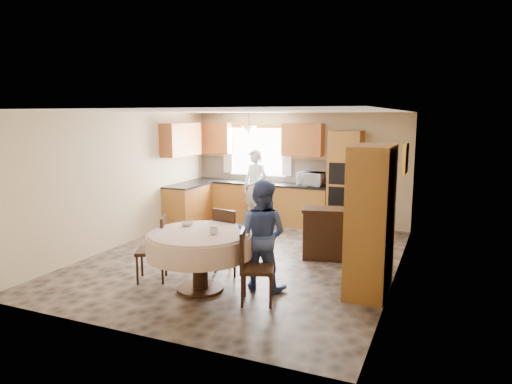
{
  "coord_description": "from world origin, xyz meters",
  "views": [
    {
      "loc": [
        3.15,
        -6.88,
        2.42
      ],
      "look_at": [
        0.1,
        0.3,
        1.12
      ],
      "focal_mm": 32.0,
      "sensor_mm": 36.0,
      "label": 1
    }
  ],
  "objects_px": {
    "dining_table": "(200,245)",
    "chair_back": "(229,238)",
    "person_dining": "(262,235)",
    "chair_left": "(157,245)",
    "sideboard": "(336,235)",
    "oven_tower": "(345,181)",
    "cupboard": "(371,220)",
    "person_sink": "(255,188)",
    "chair_right": "(251,263)"
  },
  "relations": [
    {
      "from": "dining_table",
      "to": "chair_back",
      "type": "distance_m",
      "value": 0.8
    },
    {
      "from": "chair_back",
      "to": "person_dining",
      "type": "xyz_separation_m",
      "value": [
        0.7,
        -0.38,
        0.2
      ]
    },
    {
      "from": "chair_left",
      "to": "chair_back",
      "type": "relative_size",
      "value": 0.94
    },
    {
      "from": "sideboard",
      "to": "chair_back",
      "type": "relative_size",
      "value": 1.12
    },
    {
      "from": "dining_table",
      "to": "person_dining",
      "type": "height_order",
      "value": "person_dining"
    },
    {
      "from": "oven_tower",
      "to": "chair_left",
      "type": "bearing_deg",
      "value": -114.56
    },
    {
      "from": "oven_tower",
      "to": "dining_table",
      "type": "bearing_deg",
      "value": -104.64
    },
    {
      "from": "sideboard",
      "to": "chair_back",
      "type": "bearing_deg",
      "value": -148.48
    },
    {
      "from": "cupboard",
      "to": "person_sink",
      "type": "bearing_deg",
      "value": 135.28
    },
    {
      "from": "sideboard",
      "to": "chair_back",
      "type": "distance_m",
      "value": 1.93
    },
    {
      "from": "oven_tower",
      "to": "cupboard",
      "type": "relative_size",
      "value": 1.04
    },
    {
      "from": "sideboard",
      "to": "cupboard",
      "type": "height_order",
      "value": "cupboard"
    },
    {
      "from": "person_dining",
      "to": "chair_right",
      "type": "bearing_deg",
      "value": 98.41
    },
    {
      "from": "person_dining",
      "to": "person_sink",
      "type": "bearing_deg",
      "value": -64.57
    },
    {
      "from": "cupboard",
      "to": "chair_back",
      "type": "distance_m",
      "value": 2.17
    },
    {
      "from": "cupboard",
      "to": "person_dining",
      "type": "xyz_separation_m",
      "value": [
        -1.42,
        -0.49,
        -0.25
      ]
    },
    {
      "from": "person_dining",
      "to": "sideboard",
      "type": "bearing_deg",
      "value": -109.87
    },
    {
      "from": "cupboard",
      "to": "chair_left",
      "type": "bearing_deg",
      "value": -164.81
    },
    {
      "from": "cupboard",
      "to": "dining_table",
      "type": "height_order",
      "value": "cupboard"
    },
    {
      "from": "cupboard",
      "to": "chair_left",
      "type": "height_order",
      "value": "cupboard"
    },
    {
      "from": "chair_right",
      "to": "chair_left",
      "type": "bearing_deg",
      "value": 63.79
    },
    {
      "from": "person_sink",
      "to": "person_dining",
      "type": "xyz_separation_m",
      "value": [
        1.56,
        -3.44,
        -0.08
      ]
    },
    {
      "from": "oven_tower",
      "to": "person_dining",
      "type": "xyz_separation_m",
      "value": [
        -0.35,
        -3.83,
        -0.29
      ]
    },
    {
      "from": "chair_back",
      "to": "oven_tower",
      "type": "bearing_deg",
      "value": -94.7
    },
    {
      "from": "chair_right",
      "to": "person_sink",
      "type": "distance_m",
      "value": 4.3
    },
    {
      "from": "chair_back",
      "to": "person_sink",
      "type": "xyz_separation_m",
      "value": [
        -0.86,
        3.06,
        0.29
      ]
    },
    {
      "from": "sideboard",
      "to": "chair_right",
      "type": "height_order",
      "value": "chair_right"
    },
    {
      "from": "dining_table",
      "to": "sideboard",
      "type": "bearing_deg",
      "value": 56.51
    },
    {
      "from": "dining_table",
      "to": "chair_right",
      "type": "bearing_deg",
      "value": -7.73
    },
    {
      "from": "chair_left",
      "to": "person_dining",
      "type": "distance_m",
      "value": 1.6
    },
    {
      "from": "sideboard",
      "to": "person_dining",
      "type": "relative_size",
      "value": 0.75
    },
    {
      "from": "sideboard",
      "to": "cupboard",
      "type": "xyz_separation_m",
      "value": [
        0.76,
        -1.25,
        0.61
      ]
    },
    {
      "from": "chair_left",
      "to": "person_dining",
      "type": "relative_size",
      "value": 0.63
    },
    {
      "from": "dining_table",
      "to": "person_dining",
      "type": "distance_m",
      "value": 0.87
    },
    {
      "from": "chair_back",
      "to": "chair_right",
      "type": "relative_size",
      "value": 1.06
    },
    {
      "from": "cupboard",
      "to": "oven_tower",
      "type": "bearing_deg",
      "value": 107.74
    },
    {
      "from": "sideboard",
      "to": "cupboard",
      "type": "relative_size",
      "value": 0.57
    },
    {
      "from": "dining_table",
      "to": "person_sink",
      "type": "relative_size",
      "value": 0.86
    },
    {
      "from": "dining_table",
      "to": "person_dining",
      "type": "xyz_separation_m",
      "value": [
        0.76,
        0.41,
        0.12
      ]
    },
    {
      "from": "sideboard",
      "to": "chair_back",
      "type": "xyz_separation_m",
      "value": [
        -1.36,
        -1.35,
        0.16
      ]
    },
    {
      "from": "chair_right",
      "to": "person_sink",
      "type": "relative_size",
      "value": 0.57
    },
    {
      "from": "chair_back",
      "to": "person_sink",
      "type": "bearing_deg",
      "value": -62.05
    },
    {
      "from": "cupboard",
      "to": "chair_right",
      "type": "bearing_deg",
      "value": -143.2
    },
    {
      "from": "chair_back",
      "to": "cupboard",
      "type": "bearing_deg",
      "value": -164.87
    },
    {
      "from": "person_sink",
      "to": "person_dining",
      "type": "bearing_deg",
      "value": -49.24
    },
    {
      "from": "dining_table",
      "to": "chair_left",
      "type": "bearing_deg",
      "value": 173.24
    },
    {
      "from": "person_sink",
      "to": "chair_back",
      "type": "bearing_deg",
      "value": -57.96
    },
    {
      "from": "sideboard",
      "to": "dining_table",
      "type": "relative_size",
      "value": 0.79
    },
    {
      "from": "chair_back",
      "to": "person_sink",
      "type": "height_order",
      "value": "person_sink"
    },
    {
      "from": "dining_table",
      "to": "chair_left",
      "type": "relative_size",
      "value": 1.51
    }
  ]
}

